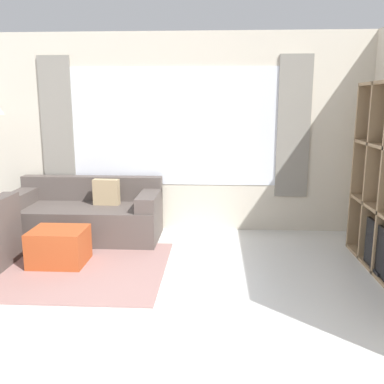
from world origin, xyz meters
TOP-DOWN VIEW (x-y plane):
  - ground_plane at (0.00, 0.00)m, footprint 16.00×16.00m
  - wall_back at (0.00, 3.29)m, footprint 6.48×0.11m
  - area_rug at (-1.43, 1.68)m, footprint 2.94×1.74m
  - couch_main at (-1.13, 2.79)m, footprint 1.95×0.91m
  - ottoman at (-1.16, 1.81)m, footprint 0.60×0.51m

SIDE VIEW (x-z plane):
  - ground_plane at x=0.00m, z-range 0.00..0.00m
  - area_rug at x=-1.43m, z-range 0.00..0.01m
  - ottoman at x=-1.16m, z-range 0.00..0.41m
  - couch_main at x=-1.13m, z-range -0.10..0.69m
  - wall_back at x=0.00m, z-range 0.01..2.71m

